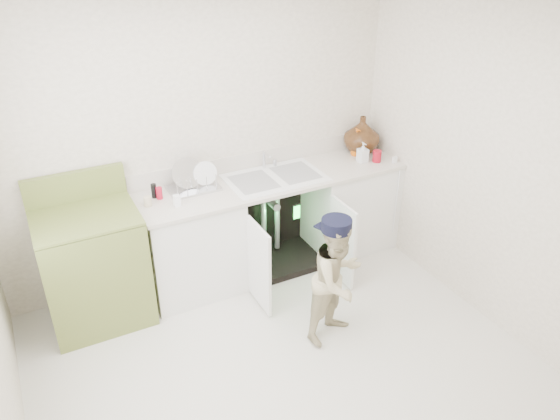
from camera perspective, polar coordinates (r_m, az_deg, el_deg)
The scene contains 5 objects.
ground at distance 4.21m, azimuth 0.25°, elevation -15.76°, with size 3.50×3.50×0.00m, color #BEB7A6.
room_shell at distance 3.45m, azimuth 0.29°, elevation -0.79°, with size 6.00×5.50×1.26m.
counter_run at distance 5.00m, azimuth -0.14°, elevation -0.82°, with size 2.44×1.02×1.26m.
avocado_stove at distance 4.57m, azimuth -18.87°, elevation -5.55°, with size 0.77×0.65×1.19m.
repair_worker at distance 4.16m, azimuth 6.04°, elevation -7.15°, with size 0.60×1.01×1.04m.
Camera 1 is at (-1.39, -2.65, 2.95)m, focal length 35.00 mm.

